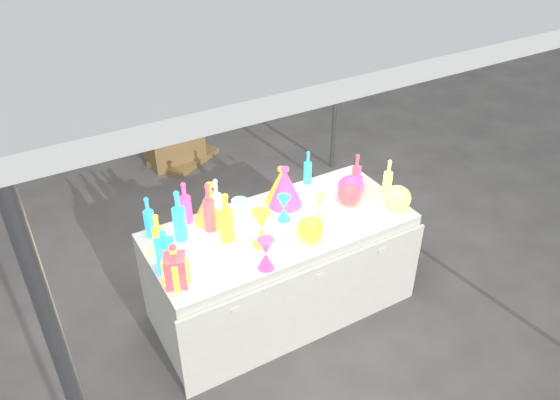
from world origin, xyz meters
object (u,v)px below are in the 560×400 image
cardboard_box_closed (174,144)px  decanter_0 (175,266)px  bottle_0 (158,233)px  lampshade_0 (211,202)px  globe_0 (310,230)px  display_table (281,268)px

cardboard_box_closed → decanter_0: size_ratio=2.05×
cardboard_box_closed → bottle_0: size_ratio=1.99×
decanter_0 → lampshade_0: 0.65m
bottle_0 → globe_0: 0.96m
display_table → bottle_0: (-0.79, 0.15, 0.52)m
cardboard_box_closed → bottle_0: bearing=-113.0°
display_table → globe_0: (0.09, -0.22, 0.45)m
bottle_0 → globe_0: bearing=-22.4°
globe_0 → lampshade_0: bearing=132.3°
globe_0 → lampshade_0: size_ratio=0.61×
cardboard_box_closed → display_table: bearing=-94.3°
cardboard_box_closed → decanter_0: bearing=-110.9°
cardboard_box_closed → lampshade_0: bearing=-104.2°
decanter_0 → globe_0: 0.91m
decanter_0 → display_table: bearing=-9.9°
globe_0 → cardboard_box_closed: bearing=89.6°
display_table → decanter_0: size_ratio=6.78×
cardboard_box_closed → lampshade_0: size_ratio=1.92×
display_table → globe_0: bearing=-67.0°
display_table → lampshade_0: bearing=142.1°
cardboard_box_closed → globe_0: bearing=-92.1°
bottle_0 → decanter_0: size_ratio=1.03×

